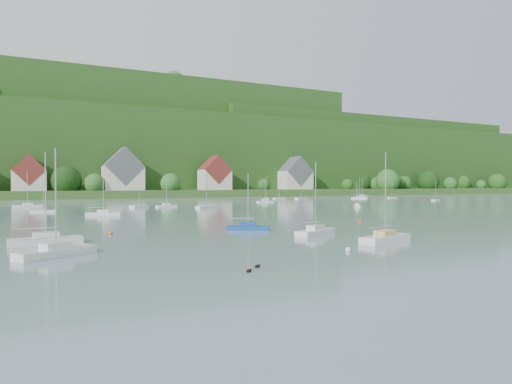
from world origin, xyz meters
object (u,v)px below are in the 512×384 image
near_sailboat_3 (316,231)px  near_sailboat_6 (46,239)px  near_sailboat_2 (385,237)px  near_sailboat_0 (56,251)px  near_sailboat_1 (248,227)px

near_sailboat_3 → near_sailboat_6: (-26.62, 4.60, 0.02)m
near_sailboat_3 → near_sailboat_2: bearing=-96.9°
near_sailboat_2 → near_sailboat_0: bearing=154.5°
near_sailboat_2 → near_sailboat_1: bearing=96.7°
near_sailboat_2 → near_sailboat_3: 8.42m
near_sailboat_3 → near_sailboat_0: bearing=162.7°
near_sailboat_1 → near_sailboat_6: size_ratio=0.81×
near_sailboat_0 → near_sailboat_3: (26.08, 3.58, -0.01)m
near_sailboat_0 → near_sailboat_1: (21.73, 11.69, -0.04)m
near_sailboat_0 → near_sailboat_6: near_sailboat_6 is taller
near_sailboat_1 → near_sailboat_3: size_ratio=0.86×
near_sailboat_3 → near_sailboat_6: bearing=145.1°
near_sailboat_1 → near_sailboat_2: 17.55m
near_sailboat_2 → near_sailboat_6: bearing=140.0°
near_sailboat_3 → near_sailboat_6: size_ratio=0.94×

